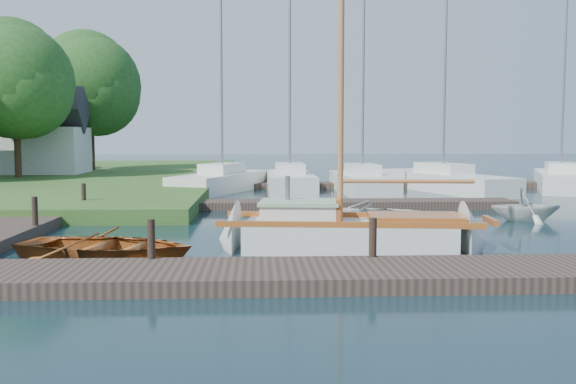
{
  "coord_description": "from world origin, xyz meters",
  "views": [
    {
      "loc": [
        -0.86,
        -17.88,
        2.77
      ],
      "look_at": [
        0.0,
        0.0,
        1.2
      ],
      "focal_mm": 40.0,
      "sensor_mm": 36.0,
      "label": 1
    }
  ],
  "objects_px": {
    "mooring_post_4": "(35,211)",
    "tree_7": "(91,85)",
    "sailboat": "(355,236)",
    "house_c": "(42,139)",
    "marina_boat_3": "(443,179)",
    "marina_boat_1": "(290,179)",
    "mooring_post_2": "(373,237)",
    "mooring_post_5": "(84,195)",
    "tender_c": "(368,211)",
    "marina_boat_5": "(560,179)",
    "marina_boat_2": "(362,180)",
    "mooring_post_1": "(151,239)",
    "tender_b": "(335,206)",
    "marina_boat_0": "(222,180)",
    "tree_3": "(15,80)",
    "tender_d": "(526,203)",
    "dinghy": "(106,242)"
  },
  "relations": [
    {
      "from": "mooring_post_4",
      "to": "tender_d",
      "type": "bearing_deg",
      "value": 9.63
    },
    {
      "from": "marina_boat_0",
      "to": "tender_c",
      "type": "bearing_deg",
      "value": -133.86
    },
    {
      "from": "mooring_post_2",
      "to": "house_c",
      "type": "height_order",
      "value": "house_c"
    },
    {
      "from": "mooring_post_4",
      "to": "marina_boat_3",
      "type": "relative_size",
      "value": 0.06
    },
    {
      "from": "marina_boat_0",
      "to": "marina_boat_3",
      "type": "height_order",
      "value": "marina_boat_3"
    },
    {
      "from": "tender_c",
      "to": "tender_d",
      "type": "xyz_separation_m",
      "value": [
        5.26,
        0.41,
        0.19
      ]
    },
    {
      "from": "tree_7",
      "to": "tree_3",
      "type": "bearing_deg",
      "value": -104.04
    },
    {
      "from": "tender_c",
      "to": "house_c",
      "type": "height_order",
      "value": "house_c"
    },
    {
      "from": "marina_boat_0",
      "to": "marina_boat_3",
      "type": "distance_m",
      "value": 11.13
    },
    {
      "from": "tender_d",
      "to": "tree_7",
      "type": "bearing_deg",
      "value": 44.15
    },
    {
      "from": "house_c",
      "to": "marina_boat_2",
      "type": "bearing_deg",
      "value": -25.31
    },
    {
      "from": "mooring_post_1",
      "to": "tender_b",
      "type": "height_order",
      "value": "mooring_post_1"
    },
    {
      "from": "marina_boat_5",
      "to": "tender_c",
      "type": "bearing_deg",
      "value": 156.47
    },
    {
      "from": "mooring_post_2",
      "to": "marina_boat_3",
      "type": "relative_size",
      "value": 0.06
    },
    {
      "from": "marina_boat_5",
      "to": "tree_7",
      "type": "height_order",
      "value": "marina_boat_5"
    },
    {
      "from": "mooring_post_5",
      "to": "marina_boat_3",
      "type": "bearing_deg",
      "value": 30.14
    },
    {
      "from": "tender_c",
      "to": "house_c",
      "type": "xyz_separation_m",
      "value": [
        -16.64,
        19.88,
        2.18
      ]
    },
    {
      "from": "dinghy",
      "to": "marina_boat_2",
      "type": "bearing_deg",
      "value": -13.44
    },
    {
      "from": "mooring_post_2",
      "to": "mooring_post_4",
      "type": "distance_m",
      "value": 9.86
    },
    {
      "from": "sailboat",
      "to": "marina_boat_1",
      "type": "bearing_deg",
      "value": 98.68
    },
    {
      "from": "mooring_post_1",
      "to": "tender_b",
      "type": "xyz_separation_m",
      "value": [
        4.62,
        7.37,
        -0.17
      ]
    },
    {
      "from": "mooring_post_4",
      "to": "tree_7",
      "type": "height_order",
      "value": "tree_7"
    },
    {
      "from": "mooring_post_2",
      "to": "marina_boat_0",
      "type": "xyz_separation_m",
      "value": [
        -4.11,
        19.29,
        -0.12
      ]
    },
    {
      "from": "mooring_post_2",
      "to": "tree_3",
      "type": "height_order",
      "value": "tree_3"
    },
    {
      "from": "tender_c",
      "to": "marina_boat_3",
      "type": "bearing_deg",
      "value": -22.23
    },
    {
      "from": "sailboat",
      "to": "house_c",
      "type": "xyz_separation_m",
      "value": [
        -15.52,
        24.52,
        2.24
      ]
    },
    {
      "from": "marina_boat_3",
      "to": "marina_boat_1",
      "type": "bearing_deg",
      "value": 69.88
    },
    {
      "from": "dinghy",
      "to": "marina_boat_1",
      "type": "xyz_separation_m",
      "value": [
        5.0,
        18.0,
        0.16
      ]
    },
    {
      "from": "marina_boat_0",
      "to": "marina_boat_1",
      "type": "height_order",
      "value": "marina_boat_0"
    },
    {
      "from": "marina_boat_0",
      "to": "tree_7",
      "type": "xyz_separation_m",
      "value": [
        -9.39,
        11.76,
        5.63
      ]
    },
    {
      "from": "mooring_post_1",
      "to": "mooring_post_5",
      "type": "relative_size",
      "value": 1.0
    },
    {
      "from": "sailboat",
      "to": "marina_boat_3",
      "type": "bearing_deg",
      "value": 73.24
    },
    {
      "from": "marina_boat_1",
      "to": "tree_7",
      "type": "height_order",
      "value": "marina_boat_1"
    },
    {
      "from": "marina_boat_0",
      "to": "dinghy",
      "type": "bearing_deg",
      "value": -162.36
    },
    {
      "from": "marina_boat_1",
      "to": "marina_boat_0",
      "type": "bearing_deg",
      "value": 91.63
    },
    {
      "from": "tender_c",
      "to": "marina_boat_1",
      "type": "xyz_separation_m",
      "value": [
        -1.86,
        12.29,
        0.17
      ]
    },
    {
      "from": "mooring_post_1",
      "to": "house_c",
      "type": "xyz_separation_m",
      "value": [
        -11.0,
        27.0,
        1.88
      ]
    },
    {
      "from": "marina_boat_5",
      "to": "sailboat",
      "type": "bearing_deg",
      "value": 162.97
    },
    {
      "from": "mooring_post_4",
      "to": "tender_c",
      "type": "bearing_deg",
      "value": 12.37
    },
    {
      "from": "mooring_post_4",
      "to": "tree_3",
      "type": "relative_size",
      "value": 0.09
    },
    {
      "from": "tender_b",
      "to": "marina_boat_1",
      "type": "height_order",
      "value": "marina_boat_1"
    },
    {
      "from": "mooring_post_1",
      "to": "tender_b",
      "type": "bearing_deg",
      "value": 57.92
    },
    {
      "from": "mooring_post_2",
      "to": "mooring_post_4",
      "type": "relative_size",
      "value": 1.0
    },
    {
      "from": "mooring_post_4",
      "to": "marina_boat_2",
      "type": "height_order",
      "value": "marina_boat_2"
    },
    {
      "from": "mooring_post_4",
      "to": "marina_boat_5",
      "type": "height_order",
      "value": "marina_boat_5"
    },
    {
      "from": "mooring_post_1",
      "to": "marina_boat_5",
      "type": "height_order",
      "value": "marina_boat_5"
    },
    {
      "from": "dinghy",
      "to": "tender_b",
      "type": "bearing_deg",
      "value": -31.12
    },
    {
      "from": "tender_d",
      "to": "marina_boat_5",
      "type": "relative_size",
      "value": 0.2
    },
    {
      "from": "mooring_post_5",
      "to": "sailboat",
      "type": "relative_size",
      "value": 0.08
    },
    {
      "from": "mooring_post_2",
      "to": "mooring_post_5",
      "type": "xyz_separation_m",
      "value": [
        -8.5,
        10.0,
        0.0
      ]
    }
  ]
}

